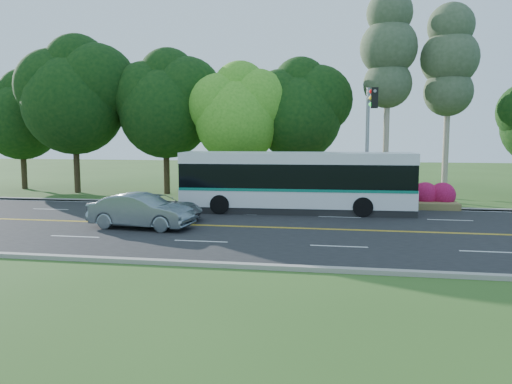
% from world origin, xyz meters
% --- Properties ---
extents(ground, '(120.00, 120.00, 0.00)m').
position_xyz_m(ground, '(0.00, 0.00, 0.00)').
color(ground, '#2C4D19').
rests_on(ground, ground).
extents(road, '(60.00, 14.00, 0.02)m').
position_xyz_m(road, '(0.00, 0.00, 0.01)').
color(road, black).
rests_on(road, ground).
extents(curb_north, '(60.00, 0.30, 0.15)m').
position_xyz_m(curb_north, '(0.00, 7.15, 0.07)').
color(curb_north, gray).
rests_on(curb_north, ground).
extents(curb_south, '(60.00, 0.30, 0.15)m').
position_xyz_m(curb_south, '(0.00, -7.15, 0.07)').
color(curb_south, gray).
rests_on(curb_south, ground).
extents(grass_verge, '(60.00, 4.00, 0.10)m').
position_xyz_m(grass_verge, '(0.00, 9.00, 0.05)').
color(grass_verge, '#2C4D19').
rests_on(grass_verge, ground).
extents(lane_markings, '(57.60, 13.82, 0.00)m').
position_xyz_m(lane_markings, '(-0.09, 0.00, 0.02)').
color(lane_markings, gold).
rests_on(lane_markings, road).
extents(tree_row, '(44.70, 9.10, 13.84)m').
position_xyz_m(tree_row, '(-5.15, 12.13, 6.73)').
color(tree_row, black).
rests_on(tree_row, ground).
extents(bougainvillea_hedge, '(9.50, 2.25, 1.50)m').
position_xyz_m(bougainvillea_hedge, '(7.18, 8.15, 0.72)').
color(bougainvillea_hedge, maroon).
rests_on(bougainvillea_hedge, ground).
extents(traffic_signal, '(0.42, 6.10, 7.00)m').
position_xyz_m(traffic_signal, '(6.49, 5.40, 4.67)').
color(traffic_signal, gray).
rests_on(traffic_signal, ground).
extents(transit_bus, '(12.76, 3.21, 3.32)m').
position_xyz_m(transit_bus, '(2.57, 4.83, 1.66)').
color(transit_bus, white).
rests_on(transit_bus, road).
extents(sedan, '(4.98, 2.22, 1.59)m').
position_xyz_m(sedan, '(-3.98, -1.19, 0.81)').
color(sedan, slate).
rests_on(sedan, road).
extents(suv, '(4.93, 2.97, 1.28)m').
position_xyz_m(suv, '(-4.03, 1.05, 0.66)').
color(suv, '#B8BBBD').
rests_on(suv, road).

